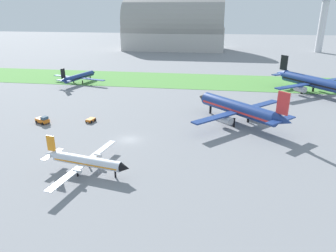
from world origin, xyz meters
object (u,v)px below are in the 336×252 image
Objects in this scene: baggage_cart_near_gate at (91,120)px; control_tower at (323,18)px; airplane_foreground_turboprop at (85,161)px; airplane_parked_jet_far at (311,82)px; pushback_tug_midfield at (43,120)px; airplane_taxiing_turboprop at (79,77)px; airplane_midfield_jet at (239,109)px.

baggage_cart_near_gate is 0.08× the size of control_tower.
airplane_parked_jet_far is at bearing 60.21° from airplane_foreground_turboprop.
pushback_tug_midfield is 0.11× the size of control_tower.
airplane_parked_jet_far reaches higher than airplane_taxiing_turboprop.
control_tower is at bearing -31.30° from airplane_taxiing_turboprop.
airplane_foreground_turboprop is 83.46m from airplane_parked_jet_far.
airplane_midfield_jet is at bearing -112.12° from control_tower.
airplane_foreground_turboprop is 0.55× the size of control_tower.
baggage_cart_near_gate is at bearing -122.77° from control_tower.
airplane_midfield_jet is 49.55m from pushback_tug_midfield.
control_tower reaches higher than airplane_taxiing_turboprop.
airplane_parked_jet_far is at bearing -106.56° from control_tower.
pushback_tug_midfield is at bearing -125.30° from control_tower.
airplane_parked_jet_far is at bearing -75.74° from airplane_taxiing_turboprop.
airplane_parked_jet_far is 9.95× the size of baggage_cart_near_gate.
airplane_taxiing_turboprop reaches higher than pushback_tug_midfield.
airplane_foreground_turboprop is 26.75m from baggage_cart_near_gate.
airplane_midfield_jet reaches higher than baggage_cart_near_gate.
airplane_taxiing_turboprop is 0.85× the size of airplane_parked_jet_far.
airplane_foreground_turboprop is at bearing -139.64° from airplane_taxiing_turboprop.
airplane_foreground_turboprop is at bearing 90.89° from airplane_midfield_jet.
airplane_foreground_turboprop is 41.03m from airplane_midfield_jet.
airplane_parked_jet_far is (25.84, 33.81, 0.23)m from airplane_midfield_jet.
airplane_taxiing_turboprop is 5.76× the size of pushback_tug_midfield.
airplane_parked_jet_far is at bearing -83.08° from airplane_midfield_jet.
baggage_cart_near_gate is 178.65m from control_tower.
airplane_parked_jet_far is at bearing -44.97° from baggage_cart_near_gate.
airplane_taxiing_turboprop is (-30.02, 66.01, 0.38)m from airplane_foreground_turboprop.
airplane_taxiing_turboprop is 160.48m from control_tower.
baggage_cart_near_gate is (-63.13, -38.50, -3.49)m from airplane_parked_jet_far.
airplane_parked_jet_far reaches higher than airplane_midfield_jet.
control_tower is at bearing 79.71° from pushback_tug_midfield.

